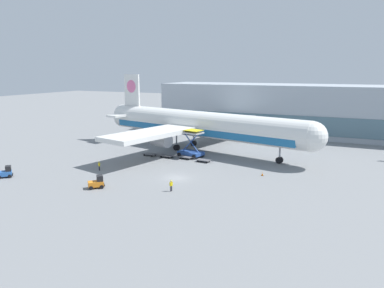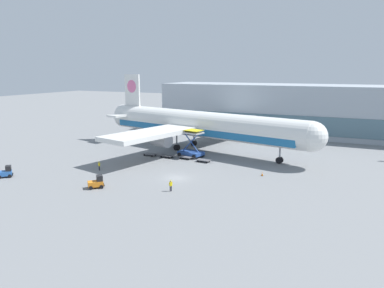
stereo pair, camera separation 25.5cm
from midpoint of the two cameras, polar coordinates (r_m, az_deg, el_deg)
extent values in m
plane|color=slate|center=(64.30, -2.36, -5.20)|extent=(400.00, 400.00, 0.00)
cube|color=#9EA8B2|center=(110.49, 18.80, 4.87)|extent=(90.00, 18.00, 14.00)
cube|color=slate|center=(101.90, 18.09, 2.63)|extent=(88.20, 0.20, 4.90)
cylinder|color=white|center=(84.81, 1.27, 3.07)|extent=(51.97, 17.36, 5.80)
cube|color=#1E669E|center=(85.01, 1.26, 2.20)|extent=(47.89, 16.31, 1.45)
sphere|color=white|center=(72.46, 17.94, 1.09)|extent=(5.68, 5.68, 5.68)
cone|color=white|center=(102.41, -10.48, 4.31)|extent=(7.46, 6.81, 5.51)
cube|color=white|center=(98.74, -9.01, 8.13)|extent=(5.17, 1.60, 8.00)
cylinder|color=pink|center=(98.69, -9.02, 8.68)|extent=(3.24, 1.26, 3.20)
cube|color=white|center=(100.04, -9.30, 4.52)|extent=(6.44, 13.48, 0.50)
cube|color=white|center=(86.49, -0.11, 2.75)|extent=(18.60, 48.57, 0.90)
cylinder|color=#9EA0A5|center=(79.23, -4.63, 0.59)|extent=(4.72, 3.67, 2.80)
cylinder|color=#9EA0A5|center=(94.79, 3.67, 2.38)|extent=(4.72, 3.67, 2.80)
cylinder|color=#9EA0A5|center=(75.43, 13.35, -0.94)|extent=(0.36, 0.36, 4.00)
cylinder|color=black|center=(75.87, 13.28, -2.42)|extent=(1.47, 1.17, 1.30)
cylinder|color=#9EA0A5|center=(85.48, -2.26, 0.78)|extent=(0.36, 0.36, 4.00)
cylinder|color=black|center=(85.87, -2.25, -0.53)|extent=(1.47, 1.17, 1.30)
cylinder|color=#9EA0A5|center=(90.37, 0.37, 1.37)|extent=(0.36, 0.36, 4.00)
cylinder|color=black|center=(90.73, 0.37, 0.12)|extent=(1.47, 1.17, 1.30)
cube|color=#284C99|center=(79.53, -0.06, -1.37)|extent=(5.74, 4.09, 0.70)
cube|color=#B2B2B7|center=(78.68, -0.06, 1.77)|extent=(5.45, 3.89, 0.30)
cube|color=yellow|center=(78.59, -0.06, 2.17)|extent=(5.45, 3.89, 0.08)
cube|color=#284C99|center=(79.04, -0.06, 0.32)|extent=(4.20, 1.12, 4.19)
cube|color=#284C99|center=(79.04, -0.06, 0.32)|extent=(4.20, 1.12, 4.19)
cylinder|color=black|center=(79.62, 1.71, -1.62)|extent=(0.96, 0.55, 0.90)
cylinder|color=black|center=(77.29, 0.39, -2.01)|extent=(0.96, 0.55, 0.90)
cylinder|color=black|center=(81.93, -0.49, -1.24)|extent=(0.96, 0.55, 0.90)
cylinder|color=black|center=(79.67, -1.83, -1.61)|extent=(0.96, 0.55, 0.90)
cube|color=orange|center=(60.70, -14.37, -5.88)|extent=(2.61, 2.62, 0.80)
cube|color=black|center=(60.52, -13.80, -5.06)|extent=(1.51, 1.51, 0.90)
cube|color=black|center=(60.90, -13.20, -6.04)|extent=(1.01, 1.00, 0.24)
cylinder|color=black|center=(61.56, -13.67, -5.99)|extent=(0.59, 0.60, 0.60)
cylinder|color=black|center=(60.23, -13.52, -6.37)|extent=(0.59, 0.60, 0.60)
cylinder|color=black|center=(61.42, -15.17, -6.10)|extent=(0.59, 0.60, 0.60)
cylinder|color=black|center=(60.09, -15.05, -6.49)|extent=(0.59, 0.60, 0.60)
cube|color=#2D66B7|center=(72.04, -26.56, -4.02)|extent=(2.58, 2.64, 0.80)
cube|color=black|center=(71.79, -26.11, -3.33)|extent=(1.52, 1.50, 0.90)
cube|color=black|center=(72.02, -25.57, -4.17)|extent=(1.04, 0.97, 0.24)
cylinder|color=black|center=(72.76, -25.87, -4.15)|extent=(0.58, 0.61, 0.60)
cylinder|color=black|center=(71.40, -25.93, -4.43)|extent=(0.58, 0.61, 0.60)
cylinder|color=black|center=(72.88, -27.13, -4.23)|extent=(0.58, 0.61, 0.60)
cube|color=#56565B|center=(80.87, -6.34, -1.50)|extent=(2.93, 1.76, 0.12)
cube|color=#56565B|center=(79.80, -5.28, -1.65)|extent=(0.90, 0.17, 0.08)
cylinder|color=black|center=(80.85, -5.51, -1.66)|extent=(0.37, 0.18, 0.36)
cylinder|color=black|center=(79.86, -6.05, -1.84)|extent=(0.37, 0.18, 0.36)
cylinder|color=black|center=(82.00, -6.62, -1.50)|extent=(0.37, 0.18, 0.36)
cylinder|color=black|center=(81.02, -7.16, -1.67)|extent=(0.37, 0.18, 0.36)
cube|color=#56565B|center=(78.97, -3.78, -1.77)|extent=(2.93, 1.76, 0.12)
cube|color=#56565B|center=(77.97, -2.65, -1.93)|extent=(0.90, 0.17, 0.08)
cylinder|color=black|center=(79.01, -2.93, -1.93)|extent=(0.37, 0.18, 0.36)
cylinder|color=black|center=(77.98, -3.44, -2.12)|extent=(0.37, 0.18, 0.36)
cylinder|color=black|center=(80.08, -4.10, -1.77)|extent=(0.37, 0.18, 0.36)
cylinder|color=black|center=(79.07, -4.62, -1.94)|extent=(0.37, 0.18, 0.36)
cube|color=#56565B|center=(77.59, -0.89, -1.98)|extent=(2.93, 1.76, 0.12)
cube|color=#56565B|center=(76.66, 0.29, -2.15)|extent=(0.90, 0.17, 0.08)
cylinder|color=black|center=(77.68, -0.03, -2.15)|extent=(0.37, 0.18, 0.36)
cylinder|color=black|center=(76.62, -0.52, -2.34)|extent=(0.37, 0.18, 0.36)
cylinder|color=black|center=(78.67, -1.26, -1.98)|extent=(0.37, 0.18, 0.36)
cylinder|color=black|center=(77.62, -1.76, -2.16)|extent=(0.37, 0.18, 0.36)
cube|color=#56565B|center=(75.04, 1.86, -2.45)|extent=(2.93, 1.76, 0.12)
cube|color=#56565B|center=(74.20, 3.11, -2.62)|extent=(0.90, 0.17, 0.08)
cylinder|color=black|center=(75.19, 2.75, -2.61)|extent=(0.37, 0.18, 0.36)
cylinder|color=black|center=(74.10, 2.28, -2.82)|extent=(0.37, 0.18, 0.36)
cylinder|color=black|center=(76.10, 1.44, -2.44)|extent=(0.37, 0.18, 0.36)
cylinder|color=black|center=(75.02, 0.96, -2.64)|extent=(0.37, 0.18, 0.36)
cylinder|color=black|center=(57.44, -3.21, -6.81)|extent=(0.14, 0.14, 0.84)
cylinder|color=black|center=(57.54, -3.04, -6.78)|extent=(0.14, 0.14, 0.84)
cube|color=yellow|center=(57.26, -3.13, -6.10)|extent=(0.37, 0.42, 0.63)
cylinder|color=yellow|center=(57.14, -3.34, -6.11)|extent=(0.09, 0.09, 0.57)
cylinder|color=yellow|center=(57.37, -2.93, -6.03)|extent=(0.09, 0.09, 0.57)
sphere|color=tan|center=(57.14, -3.14, -5.69)|extent=(0.23, 0.23, 0.23)
sphere|color=yellow|center=(57.12, -3.14, -5.63)|extent=(0.22, 0.22, 0.22)
cylinder|color=black|center=(71.07, -13.87, -3.58)|extent=(0.14, 0.14, 0.81)
cylinder|color=black|center=(70.89, -13.81, -3.61)|extent=(0.14, 0.14, 0.81)
cube|color=yellow|center=(70.80, -13.87, -3.04)|extent=(0.42, 0.38, 0.61)
cylinder|color=yellow|center=(71.02, -13.93, -2.97)|extent=(0.09, 0.09, 0.55)
cylinder|color=yellow|center=(70.58, -13.80, -3.06)|extent=(0.09, 0.09, 0.55)
sphere|color=#846047|center=(70.70, -13.88, -2.71)|extent=(0.22, 0.22, 0.22)
sphere|color=yellow|center=(70.69, -13.89, -2.67)|extent=(0.21, 0.21, 0.21)
cube|color=black|center=(66.73, 10.75, -4.76)|extent=(0.40, 0.40, 0.04)
cone|color=orange|center=(66.62, 10.76, -4.45)|extent=(0.32, 0.32, 0.71)
cylinder|color=white|center=(66.62, 10.76, -4.42)|extent=(0.19, 0.19, 0.10)
camera|label=1|loc=(0.13, -89.90, 0.02)|focal=35.00mm
camera|label=2|loc=(0.13, 90.10, -0.02)|focal=35.00mm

